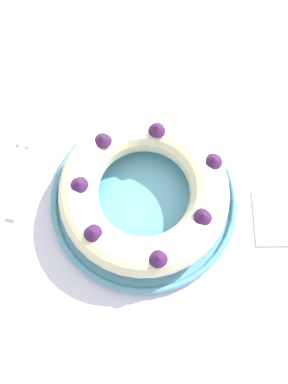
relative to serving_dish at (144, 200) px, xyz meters
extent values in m
plane|color=gray|center=(-0.01, -0.03, -0.79)|extent=(8.00, 8.00, 0.00)
cube|color=silver|center=(-0.01, -0.03, -0.03)|extent=(1.56, 1.26, 0.03)
cylinder|color=#518EB2|center=(0.00, 0.00, -0.01)|extent=(0.34, 0.34, 0.01)
torus|color=#518EB2|center=(0.00, 0.00, 0.00)|extent=(0.35, 0.35, 0.01)
torus|color=beige|center=(0.00, 0.00, 0.05)|extent=(0.31, 0.31, 0.07)
cone|color=#3D1947|center=(0.06, -0.12, 0.09)|extent=(0.04, 0.04, 0.01)
cone|color=#3D1947|center=(0.11, -0.03, 0.09)|extent=(0.04, 0.04, 0.01)
cone|color=#3D1947|center=(0.11, 0.08, 0.09)|extent=(0.03, 0.03, 0.01)
cone|color=#3D1947|center=(-0.01, 0.11, 0.09)|extent=(0.04, 0.04, 0.01)
cone|color=#3D1947|center=(-0.09, 0.06, 0.09)|extent=(0.03, 0.03, 0.01)
cone|color=#3D1947|center=(-0.11, -0.03, 0.09)|extent=(0.04, 0.04, 0.01)
cone|color=#3D1947|center=(-0.06, -0.10, 0.09)|extent=(0.04, 0.04, 0.01)
cube|color=white|center=(-0.26, -0.02, -0.01)|extent=(0.01, 0.13, 0.01)
cube|color=silver|center=(-0.26, 0.07, -0.01)|extent=(0.02, 0.05, 0.01)
cube|color=silver|center=(-0.29, 0.05, -0.01)|extent=(0.02, 0.11, 0.00)
cube|color=white|center=(-0.23, -0.06, -0.01)|extent=(0.02, 0.08, 0.01)
cube|color=silver|center=(-0.23, 0.02, -0.01)|extent=(0.02, 0.10, 0.00)
camera|label=1|loc=(0.07, -0.25, 0.81)|focal=42.00mm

